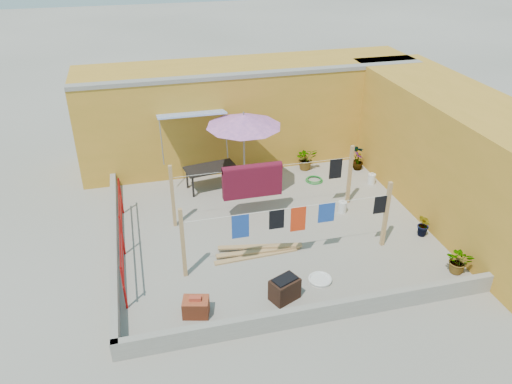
# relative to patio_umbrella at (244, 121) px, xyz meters

# --- Properties ---
(ground) EXTENTS (80.00, 80.00, 0.00)m
(ground) POSITION_rel_patio_umbrella_xyz_m (0.28, -2.07, -2.32)
(ground) COLOR #9E998E
(ground) RESTS_ON ground
(wall_back) EXTENTS (11.00, 3.27, 3.21)m
(wall_back) POSITION_rel_patio_umbrella_xyz_m (0.77, 2.63, -0.71)
(wall_back) COLOR #BD8329
(wall_back) RESTS_ON ground
(wall_right) EXTENTS (2.40, 9.00, 3.20)m
(wall_right) POSITION_rel_patio_umbrella_xyz_m (5.48, -2.07, -0.72)
(wall_right) COLOR #BD8329
(wall_right) RESTS_ON ground
(parapet_front) EXTENTS (8.30, 0.16, 0.44)m
(parapet_front) POSITION_rel_patio_umbrella_xyz_m (0.28, -5.65, -2.10)
(parapet_front) COLOR gray
(parapet_front) RESTS_ON ground
(parapet_left) EXTENTS (0.16, 7.30, 0.44)m
(parapet_left) POSITION_rel_patio_umbrella_xyz_m (-3.80, -2.07, -2.10)
(parapet_left) COLOR gray
(parapet_left) RESTS_ON ground
(red_railing) EXTENTS (0.05, 4.20, 1.10)m
(red_railing) POSITION_rel_patio_umbrella_xyz_m (-3.57, -2.27, -1.59)
(red_railing) COLOR #A41010
(red_railing) RESTS_ON ground
(clothesline_rig) EXTENTS (5.09, 2.35, 1.80)m
(clothesline_rig) POSITION_rel_patio_umbrella_xyz_m (0.03, -1.54, -1.27)
(clothesline_rig) COLOR tan
(clothesline_rig) RESTS_ON ground
(patio_umbrella) EXTENTS (2.68, 2.68, 2.58)m
(patio_umbrella) POSITION_rel_patio_umbrella_xyz_m (0.00, 0.00, 0.00)
(patio_umbrella) COLOR gray
(patio_umbrella) RESTS_ON ground
(outdoor_table) EXTENTS (1.62, 0.99, 0.71)m
(outdoor_table) POSITION_rel_patio_umbrella_xyz_m (-0.91, 0.58, -1.67)
(outdoor_table) COLOR black
(outdoor_table) RESTS_ON ground
(brick_stack) EXTENTS (0.62, 0.52, 0.47)m
(brick_stack) POSITION_rel_patio_umbrella_xyz_m (-2.17, -4.82, -2.11)
(brick_stack) COLOR #9E4224
(brick_stack) RESTS_ON ground
(lumber_pile) EXTENTS (2.26, 0.62, 0.14)m
(lumber_pile) POSITION_rel_patio_umbrella_xyz_m (-0.37, -3.06, -2.25)
(lumber_pile) COLOR tan
(lumber_pile) RESTS_ON ground
(brazier) EXTENTS (0.73, 0.62, 0.55)m
(brazier) POSITION_rel_patio_umbrella_xyz_m (-0.23, -4.81, -2.05)
(brazier) COLOR black
(brazier) RESTS_ON ground
(white_basin) EXTENTS (0.55, 0.55, 0.09)m
(white_basin) POSITION_rel_patio_umbrella_xyz_m (0.73, -4.45, -2.27)
(white_basin) COLOR silver
(white_basin) RESTS_ON ground
(water_jug_a) EXTENTS (0.24, 0.24, 0.38)m
(water_jug_a) POSITION_rel_patio_umbrella_xyz_m (2.42, -1.74, -2.15)
(water_jug_a) COLOR silver
(water_jug_a) RESTS_ON ground
(water_jug_b) EXTENTS (0.24, 0.24, 0.37)m
(water_jug_b) POSITION_rel_patio_umbrella_xyz_m (3.98, -0.36, -2.15)
(water_jug_b) COLOR silver
(water_jug_b) RESTS_ON ground
(green_hose) EXTENTS (0.55, 0.55, 0.08)m
(green_hose) POSITION_rel_patio_umbrella_xyz_m (2.31, 0.25, -2.28)
(green_hose) COLOR #1B7B28
(green_hose) RESTS_ON ground
(plant_back_a) EXTENTS (0.70, 0.61, 0.76)m
(plant_back_a) POSITION_rel_patio_umbrella_xyz_m (2.33, 1.12, -1.94)
(plant_back_a) COLOR #245618
(plant_back_a) RESTS_ON ground
(plant_back_b) EXTENTS (0.45, 0.45, 0.61)m
(plant_back_b) POSITION_rel_patio_umbrella_xyz_m (3.97, 0.67, -2.01)
(plant_back_b) COLOR #245618
(plant_back_b) RESTS_ON ground
(plant_right_a) EXTENTS (0.52, 0.50, 0.82)m
(plant_right_a) POSITION_rel_patio_umbrella_xyz_m (3.98, 0.82, -1.90)
(plant_right_a) COLOR #245618
(plant_right_a) RESTS_ON ground
(plant_right_b) EXTENTS (0.33, 0.40, 0.66)m
(plant_right_b) POSITION_rel_patio_umbrella_xyz_m (3.98, -3.38, -1.98)
(plant_right_b) COLOR #245618
(plant_right_b) RESTS_ON ground
(plant_right_c) EXTENTS (0.79, 0.78, 0.67)m
(plant_right_c) POSITION_rel_patio_umbrella_xyz_m (3.98, -4.92, -1.98)
(plant_right_c) COLOR #245618
(plant_right_c) RESTS_ON ground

